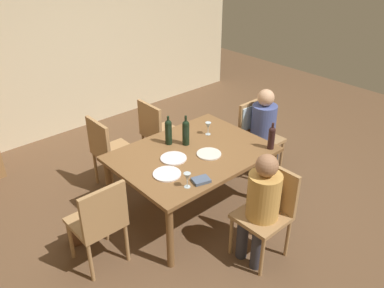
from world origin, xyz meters
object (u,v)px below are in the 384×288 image
object	(u,v)px
dinner_plate_host	(167,174)
handbag	(82,231)
dining_table	(192,158)
wine_glass_near_left	(187,177)
wine_bottle_short_olive	(186,132)
dinner_plate_guest_right	(209,154)
person_woman_host	(261,202)
chair_near	(268,207)
chair_far_right	(158,130)
chair_left_end	(100,220)
person_man_bearded	(265,126)
chair_right_end	(255,127)
dinner_plate_guest_left	(174,158)
wine_glass_centre	(208,126)
chair_far_left	(109,149)
wine_bottle_dark_red	(272,137)
wine_bottle_tall_green	(168,131)

from	to	relation	value
dinner_plate_host	handbag	world-z (taller)	dinner_plate_host
dining_table	wine_glass_near_left	bearing A→B (deg)	-135.67
wine_bottle_short_olive	dinner_plate_guest_right	distance (m)	0.36
dining_table	person_woman_host	distance (m)	0.97
chair_near	chair_far_right	world-z (taller)	same
dinner_plate_host	dinner_plate_guest_right	distance (m)	0.56
chair_left_end	person_man_bearded	distance (m)	2.37
chair_right_end	wine_glass_near_left	xyz separation A→B (m)	(-1.63, -0.56, 0.25)
dinner_plate_guest_left	handbag	bearing A→B (deg)	161.20
chair_right_end	wine_glass_centre	bearing A→B (deg)	-4.35
person_woman_host	person_man_bearded	xyz separation A→B (m)	(1.21, 0.94, 0.00)
chair_far_right	chair_left_end	xyz separation A→B (m)	(-1.45, -1.06, 0.00)
chair_far_right	handbag	xyz separation A→B (m)	(-1.45, -0.62, -0.42)
chair_far_left	dinner_plate_guest_right	size ratio (longest dim) A/B	3.57
dining_table	handbag	xyz separation A→B (m)	(-1.18, 0.35, -0.55)
person_woman_host	person_man_bearded	world-z (taller)	person_man_bearded
wine_bottle_dark_red	handbag	size ratio (longest dim) A/B	1.07
dinner_plate_guest_right	chair_right_end	bearing A→B (deg)	14.31
chair_right_end	person_woman_host	xyz separation A→B (m)	(-1.21, -1.09, 0.06)
chair_far_left	chair_left_end	xyz separation A→B (m)	(-0.73, -1.06, 0.00)
dinner_plate_guest_right	handbag	size ratio (longest dim) A/B	0.92
dinner_plate_guest_left	dinner_plate_guest_right	xyz separation A→B (m)	(0.33, -0.18, 0.00)
chair_far_right	chair_left_end	world-z (taller)	same
dinner_plate_guest_left	wine_glass_near_left	bearing A→B (deg)	-115.28
chair_near	wine_bottle_dark_red	bearing A→B (deg)	-51.61
chair_far_right	person_woman_host	xyz separation A→B (m)	(-0.30, -1.94, 0.12)
handbag	chair_left_end	bearing A→B (deg)	-90.00
wine_glass_near_left	dinner_plate_guest_right	distance (m)	0.63
chair_far_right	person_man_bearded	distance (m)	1.35
wine_bottle_tall_green	dinner_plate_guest_right	bearing A→B (deg)	-70.31
chair_far_right	wine_bottle_tall_green	xyz separation A→B (m)	(-0.34, -0.66, 0.35)
person_man_bearded	handbag	bearing A→B (deg)	-9.04
person_man_bearded	wine_bottle_dark_red	world-z (taller)	person_man_bearded
dinner_plate_guest_right	dinner_plate_guest_left	bearing A→B (deg)	151.84
wine_bottle_tall_green	wine_glass_centre	size ratio (longest dim) A/B	2.21
chair_far_right	dinner_plate_guest_right	bearing A→B (deg)	-8.69
person_woman_host	dinner_plate_guest_left	xyz separation A→B (m)	(-0.20, 1.00, 0.09)
chair_right_end	person_man_bearded	world-z (taller)	person_man_bearded
wine_glass_centre	wine_bottle_short_olive	bearing A→B (deg)	-178.73
chair_far_right	wine_bottle_tall_green	distance (m)	0.82
wine_glass_near_left	dinner_plate_guest_left	xyz separation A→B (m)	(0.22, 0.47, -0.10)
chair_far_left	chair_near	bearing A→B (deg)	15.42
chair_near	wine_bottle_short_olive	distance (m)	1.20
person_man_bearded	dinner_plate_host	world-z (taller)	person_man_bearded
chair_right_end	person_man_bearded	xyz separation A→B (m)	(-0.00, -0.15, 0.06)
chair_right_end	person_man_bearded	bearing A→B (deg)	90.00
chair_far_left	dinner_plate_host	xyz separation A→B (m)	(-0.01, -1.13, 0.21)
person_man_bearded	dinner_plate_host	xyz separation A→B (m)	(-1.64, -0.13, 0.09)
dining_table	wine_glass_centre	bearing A→B (deg)	24.15
person_woman_host	wine_bottle_short_olive	world-z (taller)	person_woman_host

